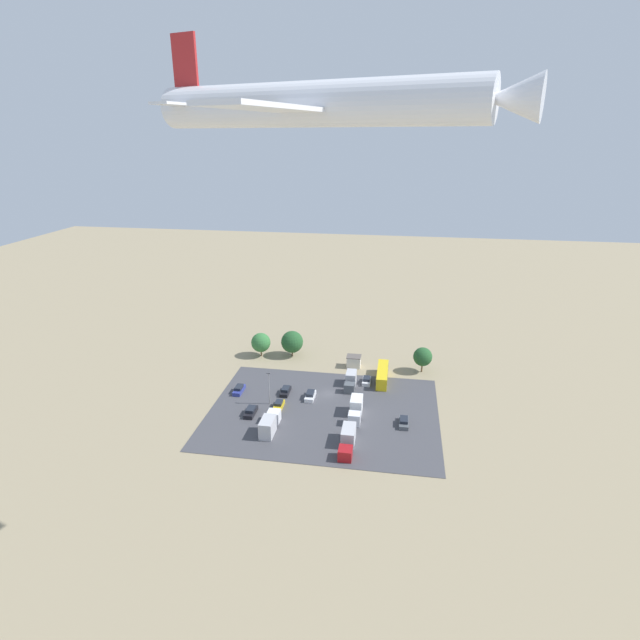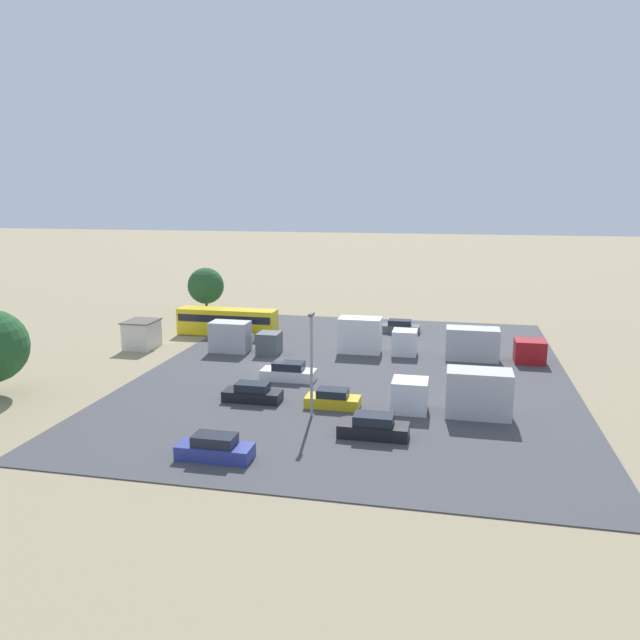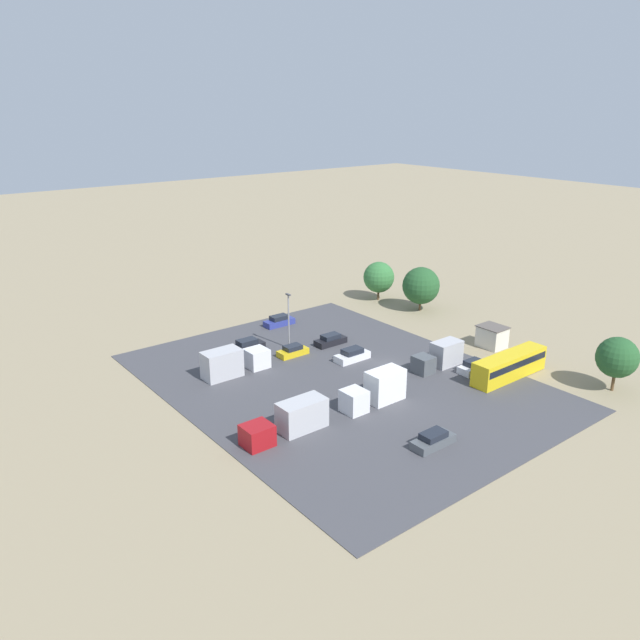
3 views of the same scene
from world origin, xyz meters
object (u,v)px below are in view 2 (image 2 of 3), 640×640
parked_car_2 (253,393)px  parked_truck_0 (241,338)px  parked_car_4 (234,337)px  parked_car_5 (373,427)px  parked_car_0 (289,372)px  parked_truck_3 (372,337)px  parked_truck_1 (459,394)px  parked_car_3 (400,327)px  parked_car_1 (215,449)px  bus (227,321)px  parked_truck_2 (488,346)px  parked_car_6 (333,399)px  shed_building (142,334)px

parked_car_2 → parked_truck_0: (-14.53, -6.00, 0.81)m
parked_car_4 → parked_car_5: bearing=-142.0°
parked_car_0 → parked_truck_3: size_ratio=0.60×
parked_car_5 → parked_truck_1: size_ratio=0.55×
parked_car_3 → parked_truck_0: size_ratio=0.65×
parked_car_0 → parked_car_1: 16.95m
bus → parked_car_5: 34.01m
parked_truck_0 → parked_truck_2: parked_truck_2 is taller
bus → parked_car_6: size_ratio=2.76×
parked_car_3 → parked_truck_1: (26.85, 6.67, 0.96)m
parked_car_1 → parked_truck_2: (-27.39, 17.59, 0.79)m
parked_car_1 → parked_car_2: bearing=-174.0°
parked_car_6 → parked_truck_0: parked_truck_0 is taller
parked_car_1 → parked_truck_3: (-27.88, 6.13, 1.00)m
shed_building → parked_car_2: size_ratio=0.80×
bus → parked_car_5: bearing=37.0°
parked_truck_2 → parked_truck_1: bearing=-10.1°
parked_truck_2 → parked_truck_3: (-0.49, -11.46, 0.21)m
parked_car_2 → parked_car_5: size_ratio=0.97×
bus → parked_car_2: 24.16m
shed_building → parked_car_5: 33.47m
parked_car_5 → parked_truck_3: bearing=7.6°
parked_car_2 → parked_car_3: parked_car_3 is taller
parked_car_6 → bus: bearing=37.2°
parked_car_0 → parked_car_2: bearing=-12.2°
parked_car_1 → parked_car_4: bearing=-162.3°
parked_car_5 → parked_truck_2: (-21.80, 8.48, 0.79)m
bus → parked_truck_3: bearing=74.5°
parked_car_6 → parked_truck_1: (-0.35, 9.41, 0.99)m
parked_car_6 → parked_truck_3: parked_truck_3 is taller
parked_car_4 → parked_car_3: bearing=-62.5°
parked_car_4 → parked_truck_0: size_ratio=0.56×
bus → parked_car_5: bus is taller
parked_car_4 → parked_truck_1: size_ratio=0.47×
parked_car_2 → parked_truck_0: bearing=-157.6°
parked_car_6 → parked_truck_2: size_ratio=0.44×
shed_building → parked_truck_1: bearing=67.1°
parked_truck_3 → parked_car_0: bearing=-28.6°
parked_car_1 → parked_car_6: size_ratio=1.13×
parked_car_1 → parked_car_4: (-29.05, -9.26, -0.01)m
parked_car_2 → parked_truck_2: bearing=131.4°
shed_building → parked_truck_0: 10.96m
parked_car_0 → parked_truck_2: parked_truck_2 is taller
parked_truck_0 → parked_truck_1: parked_truck_1 is taller
parked_car_1 → parked_car_6: 12.06m
parked_car_6 → parked_car_1: bearing=153.9°
shed_building → parked_car_3: 29.18m
parked_car_6 → parked_truck_1: 9.47m
parked_car_1 → parked_car_5: size_ratio=0.99×
parked_car_0 → parked_truck_1: (5.76, 14.54, 0.91)m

